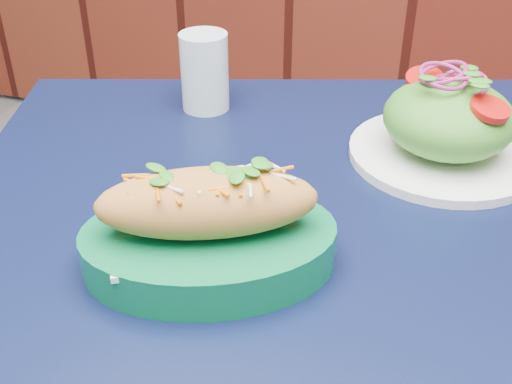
% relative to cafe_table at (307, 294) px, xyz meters
% --- Properties ---
extents(cafe_table, '(1.01, 1.01, 0.75)m').
position_rel_cafe_table_xyz_m(cafe_table, '(0.00, 0.00, 0.00)').
color(cafe_table, black).
rests_on(cafe_table, ground).
extents(banh_mi_basket, '(0.29, 0.24, 0.11)m').
position_rel_cafe_table_xyz_m(banh_mi_basket, '(-0.08, -0.09, 0.13)').
color(banh_mi_basket, '#096639').
rests_on(banh_mi_basket, cafe_table).
extents(salad_plate, '(0.23, 0.23, 0.12)m').
position_rel_cafe_table_xyz_m(salad_plate, '(0.11, 0.20, 0.13)').
color(salad_plate, white).
rests_on(salad_plate, cafe_table).
extents(water_glass, '(0.07, 0.07, 0.11)m').
position_rel_cafe_table_xyz_m(water_glass, '(-0.22, 0.24, 0.14)').
color(water_glass, silver).
rests_on(water_glass, cafe_table).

